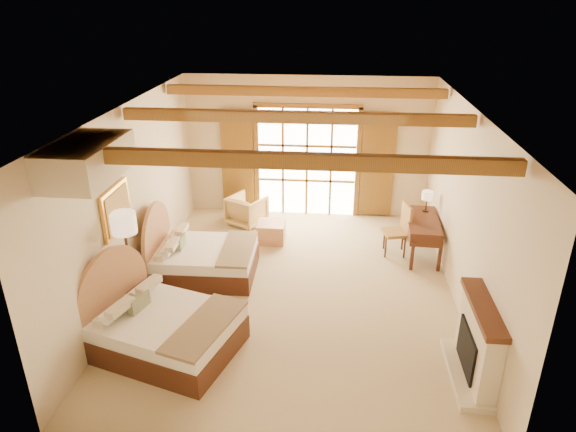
# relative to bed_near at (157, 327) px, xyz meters

# --- Properties ---
(floor) EXTENTS (7.00, 7.00, 0.00)m
(floor) POSITION_rel_bed_near_xyz_m (1.85, 1.81, -0.39)
(floor) COLOR tan
(floor) RESTS_ON ground
(wall_back) EXTENTS (5.50, 0.00, 5.50)m
(wall_back) POSITION_rel_bed_near_xyz_m (1.85, 5.31, 1.21)
(wall_back) COLOR beige
(wall_back) RESTS_ON ground
(wall_left) EXTENTS (0.00, 7.00, 7.00)m
(wall_left) POSITION_rel_bed_near_xyz_m (-0.90, 1.81, 1.21)
(wall_left) COLOR beige
(wall_left) RESTS_ON ground
(wall_right) EXTENTS (0.00, 7.00, 7.00)m
(wall_right) POSITION_rel_bed_near_xyz_m (4.60, 1.81, 1.21)
(wall_right) COLOR beige
(wall_right) RESTS_ON ground
(ceiling) EXTENTS (7.00, 7.00, 0.00)m
(ceiling) POSITION_rel_bed_near_xyz_m (1.85, 1.81, 2.81)
(ceiling) COLOR #BB7A42
(ceiling) RESTS_ON ground
(ceiling_beams) EXTENTS (5.39, 4.60, 0.18)m
(ceiling_beams) POSITION_rel_bed_near_xyz_m (1.85, 1.81, 2.69)
(ceiling_beams) COLOR brown
(ceiling_beams) RESTS_ON ceiling
(french_doors) EXTENTS (3.95, 0.08, 2.60)m
(french_doors) POSITION_rel_bed_near_xyz_m (1.85, 5.25, 0.86)
(french_doors) COLOR white
(french_doors) RESTS_ON ground
(fireplace) EXTENTS (0.46, 1.40, 1.16)m
(fireplace) POSITION_rel_bed_near_xyz_m (4.45, -0.19, 0.12)
(fireplace) COLOR beige
(fireplace) RESTS_ON ground
(painting) EXTENTS (0.06, 0.95, 0.75)m
(painting) POSITION_rel_bed_near_xyz_m (-0.85, 1.06, 1.36)
(painting) COLOR gold
(painting) RESTS_ON wall_left
(canopy_valance) EXTENTS (0.70, 1.40, 0.45)m
(canopy_valance) POSITION_rel_bed_near_xyz_m (-0.55, -0.19, 2.56)
(canopy_valance) COLOR beige
(canopy_valance) RESTS_ON ceiling
(bed_near) EXTENTS (2.35, 1.97, 1.28)m
(bed_near) POSITION_rel_bed_near_xyz_m (0.00, 0.00, 0.00)
(bed_near) COLOR #4C2415
(bed_near) RESTS_ON floor
(bed_far) EXTENTS (1.86, 1.45, 1.21)m
(bed_far) POSITION_rel_bed_near_xyz_m (0.02, 2.19, -0.02)
(bed_far) COLOR #4C2415
(bed_far) RESTS_ON floor
(nightstand) EXTENTS (0.59, 0.59, 0.62)m
(nightstand) POSITION_rel_bed_near_xyz_m (-0.62, 0.74, -0.08)
(nightstand) COLOR #4C2415
(nightstand) RESTS_ON floor
(floor_lamp) EXTENTS (0.38, 0.38, 1.81)m
(floor_lamp) POSITION_rel_bed_near_xyz_m (-0.65, 0.79, 1.15)
(floor_lamp) COLOR #3A261B
(floor_lamp) RESTS_ON floor
(armchair) EXTENTS (0.99, 1.00, 0.68)m
(armchair) POSITION_rel_bed_near_xyz_m (0.56, 4.49, -0.05)
(armchair) COLOR tan
(armchair) RESTS_ON floor
(ottoman) EXTENTS (0.57, 0.57, 0.41)m
(ottoman) POSITION_rel_bed_near_xyz_m (1.21, 3.72, -0.18)
(ottoman) COLOR tan
(ottoman) RESTS_ON floor
(desk) EXTENTS (0.67, 1.44, 0.76)m
(desk) POSITION_rel_bed_near_xyz_m (4.25, 3.39, 0.02)
(desk) COLOR #4C2415
(desk) RESTS_ON floor
(desk_chair) EXTENTS (0.56, 0.56, 1.05)m
(desk_chair) POSITION_rel_bed_near_xyz_m (3.75, 3.38, -0.06)
(desk_chair) COLOR #956232
(desk_chair) RESTS_ON floor
(desk_lamp) EXTENTS (0.21, 0.21, 0.43)m
(desk_lamp) POSITION_rel_bed_near_xyz_m (4.35, 3.81, 0.70)
(desk_lamp) COLOR #3A261B
(desk_lamp) RESTS_ON desk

